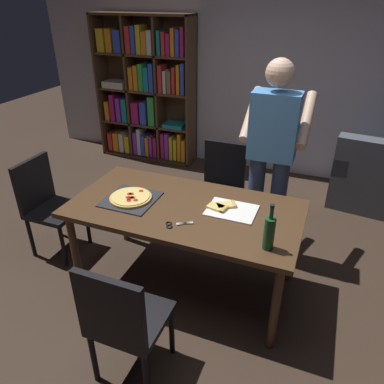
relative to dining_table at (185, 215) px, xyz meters
name	(u,v)px	position (x,y,z in m)	size (l,w,h in m)	color
ground_plane	(186,282)	(0.00, 0.00, -0.68)	(12.00, 12.00, 0.00)	#38281E
back_wall	(264,63)	(0.00, 2.60, 0.72)	(6.40, 0.10, 2.80)	#BCB7C6
dining_table	(185,215)	(0.00, 0.00, 0.00)	(1.74, 0.90, 0.75)	#4C331E
chair_near_camera	(123,319)	(0.00, -0.93, -0.17)	(0.42, 0.42, 0.90)	black
chair_far_side	(221,183)	(0.00, 0.93, -0.17)	(0.42, 0.42, 0.90)	black
chair_left_end	(47,201)	(-1.36, 0.00, -0.17)	(0.42, 0.42, 0.90)	black
bookshelf	(146,93)	(-1.56, 2.37, 0.27)	(1.40, 0.35, 1.95)	#513823
person_serving_pizza	(272,152)	(0.49, 0.71, 0.32)	(0.55, 0.54, 1.75)	#38476B
pepperoni_pizza_on_tray	(131,198)	(-0.43, -0.06, 0.09)	(0.39, 0.39, 0.04)	#2D2D33
pizza_slices_on_towel	(229,209)	(0.32, 0.08, 0.08)	(0.37, 0.28, 0.03)	white
wine_bottle	(269,232)	(0.68, -0.28, 0.19)	(0.07, 0.07, 0.32)	#194723
kitchen_scissors	(175,224)	(0.03, -0.26, 0.08)	(0.19, 0.15, 0.01)	silver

